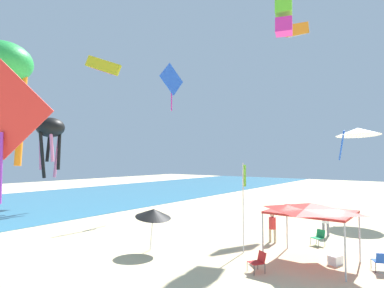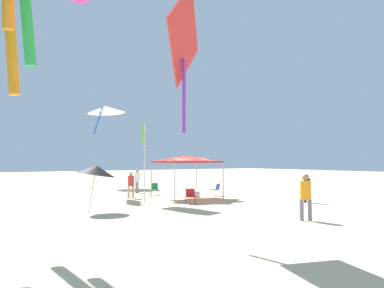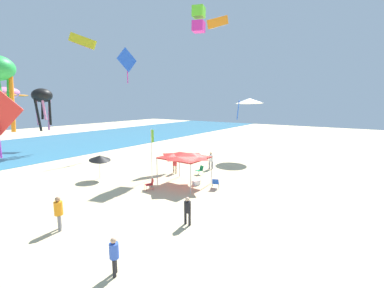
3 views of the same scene
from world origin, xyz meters
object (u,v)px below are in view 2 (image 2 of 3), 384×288
Objects in this scene: folding_chair_facing_ocean at (154,188)px; kite_delta_white at (106,110)px; beach_umbrella at (96,170)px; canopy_tent at (187,159)px; cooler_box at (195,194)px; folding_chair_left_of_tent at (190,195)px; person_kite_handler at (306,193)px; person_far_stroller at (137,179)px; banner_flag at (144,155)px; person_by_tent at (131,183)px; person_beachcomber at (307,186)px; folding_chair_near_cooler at (216,189)px; kite_diamond_red at (184,41)px.

kite_delta_white is (10.04, -0.53, 6.39)m from folding_chair_facing_ocean.
kite_delta_white reaches higher than beach_umbrella.
cooler_box is (0.37, -0.90, -2.23)m from canopy_tent.
person_kite_handler reaches higher than folding_chair_left_of_tent.
person_kite_handler is at bearing -138.90° from person_far_stroller.
folding_chair_facing_ocean is at bearing -36.05° from banner_flag.
folding_chair_left_of_tent is at bearing -134.41° from kite_delta_white.
banner_flag is at bearing -160.71° from person_far_stroller.
beach_umbrella is at bearing -143.36° from folding_chair_left_of_tent.
folding_chair_left_of_tent is 17.08m from kite_delta_white.
kite_delta_white is (23.20, -0.94, 5.79)m from person_kite_handler.
person_far_stroller reaches higher than person_by_tent.
canopy_tent is 3.52m from folding_chair_left_of_tent.
person_far_stroller reaches higher than folding_chair_facing_ocean.
folding_chair_facing_ocean is 11.92m from kite_delta_white.
banner_flag is (-3.64, 2.65, 2.20)m from folding_chair_facing_ocean.
person_beachcomber is at bearing -116.20° from kite_delta_white.
folding_chair_facing_ocean is 3.16m from cooler_box.
banner_flag is 2.58× the size of person_far_stroller.
cooler_box is (3.42, -7.84, -1.72)m from beach_umbrella.
person_beachcomber is (-6.17, -1.72, 0.46)m from folding_chair_near_cooler.
beach_umbrella is 5.71m from folding_chair_left_of_tent.
kite_delta_white is (13.22, -0.02, 4.44)m from canopy_tent.
folding_chair_left_of_tent is 5.80m from folding_chair_facing_ocean.
folding_chair_near_cooler is at bearing -80.29° from banner_flag.
cooler_box is at bearing -78.37° from banner_flag.
person_kite_handler is at bearing -140.24° from person_beachcomber.
folding_chair_left_of_tent is at bearing 141.31° from cooler_box.
folding_chair_near_cooler is at bearing -69.54° from beach_umbrella.
person_far_stroller is 1.09× the size of person_beachcomber.
person_by_tent reaches higher than folding_chair_facing_ocean.
person_far_stroller is at bearing 7.35° from canopy_tent.
person_by_tent is at bearing -9.25° from banner_flag.
person_kite_handler is (-6.94, -6.02, -0.84)m from beach_umbrella.
kite_diamond_red reaches higher than folding_chair_near_cooler.
person_by_tent is at bearing -49.73° from person_kite_handler.
beach_umbrella is 3.22× the size of cooler_box.
beach_umbrella is 1.40× the size of person_by_tent.
banner_flag reaches higher than folding_chair_facing_ocean.
kite_delta_white is (15.77, -1.45, 6.39)m from folding_chair_left_of_tent.
kite_diamond_red reaches higher than person_beachcomber.
banner_flag is 2.80× the size of person_beachcomber.
person_kite_handler is at bearing 45.88° from folding_chair_near_cooler.
beach_umbrella is at bearing 124.38° from banner_flag.
person_kite_handler is (-10.35, 1.82, 0.88)m from cooler_box.
banner_flag reaches higher than beach_umbrella.
person_far_stroller is (8.00, -0.74, 0.55)m from folding_chair_left_of_tent.
person_far_stroller is at bearing 116.25° from folding_chair_left_of_tent.
folding_chair_near_cooler is at bearing 68.57° from folding_chair_left_of_tent.
cooler_box is (2.92, -2.34, -0.27)m from folding_chair_left_of_tent.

